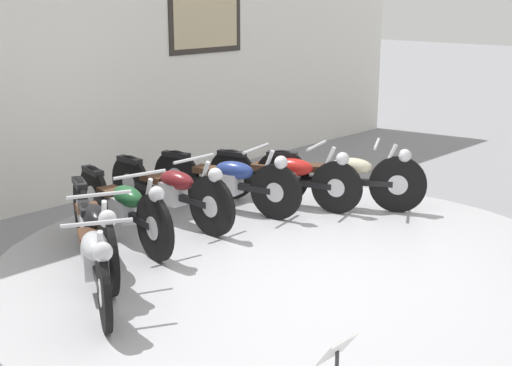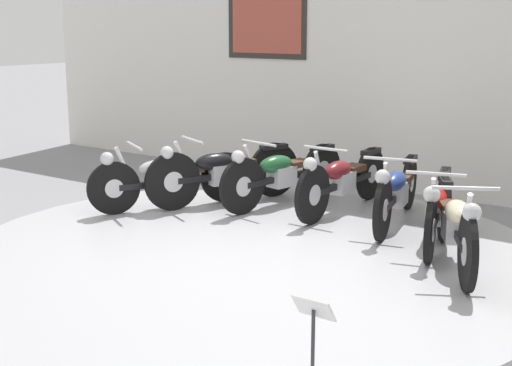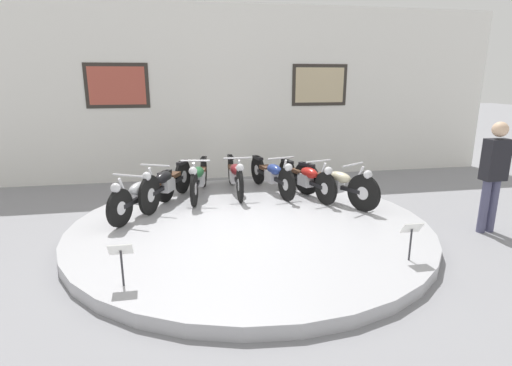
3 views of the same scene
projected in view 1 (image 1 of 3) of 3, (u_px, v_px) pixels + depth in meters
name	position (u px, v px, depth m)	size (l,w,h in m)	color
ground_plane	(295.00, 280.00, 6.70)	(60.00, 60.00, 0.00)	gray
display_platform	(295.00, 271.00, 6.67)	(5.66, 5.66, 0.17)	#ADADB2
back_wall	(56.00, 40.00, 8.67)	(14.00, 0.22, 4.09)	white
motorcycle_silver	(95.00, 255.00, 5.81)	(0.99, 1.74, 0.78)	black
motorcycle_black	(94.00, 226.00, 6.43)	(0.89, 1.86, 0.81)	black
motorcycle_green	(124.00, 205.00, 7.10)	(0.56, 1.97, 0.80)	black
motorcycle_maroon	(171.00, 189.00, 7.70)	(0.54, 1.99, 0.80)	black
motorcycle_blue	(227.00, 179.00, 8.13)	(0.60, 1.94, 0.79)	black
motorcycle_red	(286.00, 175.00, 8.32)	(0.68, 1.89, 0.78)	black
motorcycle_cream	(342.00, 176.00, 8.23)	(1.02, 1.78, 0.80)	black
info_placard_front_left	(337.00, 359.00, 4.17)	(0.26, 0.11, 0.51)	#333338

